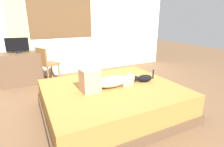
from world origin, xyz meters
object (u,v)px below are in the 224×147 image
object	(u,v)px
bed	(112,100)
tv_monitor	(17,45)
person_lying	(107,81)
chair_by_desk	(46,62)
cat	(144,78)
desk	(21,69)
cup	(36,49)

from	to	relation	value
bed	tv_monitor	xyz separation A→B (m)	(-1.29, 2.21, 0.69)
person_lying	tv_monitor	distance (m)	2.55
bed	chair_by_desk	xyz separation A→B (m)	(-0.74, 1.99, 0.28)
cat	person_lying	bearing A→B (deg)	176.11
cat	chair_by_desk	world-z (taller)	chair_by_desk
desk	chair_by_desk	bearing A→B (deg)	-22.44
desk	tv_monitor	xyz separation A→B (m)	(-0.01, 0.00, 0.55)
desk	chair_by_desk	world-z (taller)	chair_by_desk
chair_by_desk	bed	bearing A→B (deg)	-69.68
person_lying	cup	xyz separation A→B (m)	(-0.80, 2.37, 0.21)
person_lying	desk	bearing A→B (deg)	118.23
cup	chair_by_desk	bearing A→B (deg)	-67.30
cup	tv_monitor	bearing A→B (deg)	-159.23
bed	desk	xyz separation A→B (m)	(-1.28, 2.21, 0.14)
bed	cat	bearing A→B (deg)	-4.97
bed	person_lying	xyz separation A→B (m)	(-0.09, -0.00, 0.35)
bed	person_lying	distance (m)	0.36
desk	cup	size ratio (longest dim) A/B	9.91
bed	cup	world-z (taller)	cup
cat	cup	distance (m)	2.84
tv_monitor	cup	world-z (taller)	tv_monitor
cat	tv_monitor	bearing A→B (deg)	129.51
person_lying	cup	size ratio (longest dim) A/B	10.36
cat	tv_monitor	distance (m)	2.96
tv_monitor	cup	size ratio (longest dim) A/B	5.28
desk	chair_by_desk	xyz separation A→B (m)	(0.55, -0.23, 0.14)
bed	tv_monitor	world-z (taller)	tv_monitor
tv_monitor	cup	xyz separation A→B (m)	(0.40, 0.15, -0.14)
person_lying	chair_by_desk	world-z (taller)	chair_by_desk
bed	chair_by_desk	world-z (taller)	chair_by_desk
person_lying	desk	xyz separation A→B (m)	(-1.19, 2.22, -0.21)
bed	cat	distance (m)	0.65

